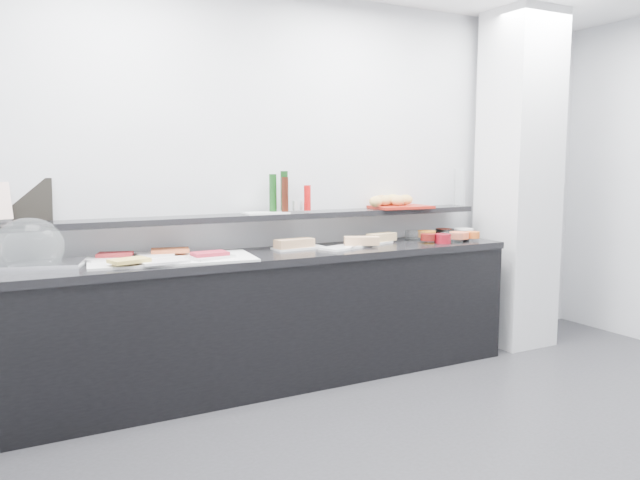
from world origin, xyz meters
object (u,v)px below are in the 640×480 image
cloche_base (40,266)px  bread_tray (400,207)px  framed_print (32,200)px  sandwich_plate_mid (345,247)px  carafe (459,187)px  condiment_tray (266,213)px

cloche_base → bread_tray: bearing=18.8°
framed_print → cloche_base: bearing=-78.6°
sandwich_plate_mid → carafe: (1.21, 0.21, 0.39)m
bread_tray → carafe: size_ratio=1.51×
sandwich_plate_mid → framed_print: framed_print is taller
sandwich_plate_mid → framed_print: bearing=150.2°
sandwich_plate_mid → bread_tray: bearing=-2.0°
sandwich_plate_mid → condiment_tray: size_ratio=1.32×
cloche_base → condiment_tray: condiment_tray is taller
framed_print → condiment_tray: size_ratio=0.88×
sandwich_plate_mid → condiment_tray: 0.61m
cloche_base → framed_print: (-0.01, 0.27, 0.36)m
sandwich_plate_mid → carafe: carafe is taller
sandwich_plate_mid → carafe: size_ratio=1.30×
sandwich_plate_mid → bread_tray: (0.60, 0.20, 0.25)m
sandwich_plate_mid → framed_print: 2.04m
framed_print → condiment_tray: 1.46m
framed_print → carafe: (3.19, -0.12, 0.02)m
sandwich_plate_mid → condiment_tray: condiment_tray is taller
cloche_base → bread_tray: bread_tray is taller
cloche_base → carafe: (3.18, 0.15, 0.38)m
cloche_base → bread_tray: 2.59m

